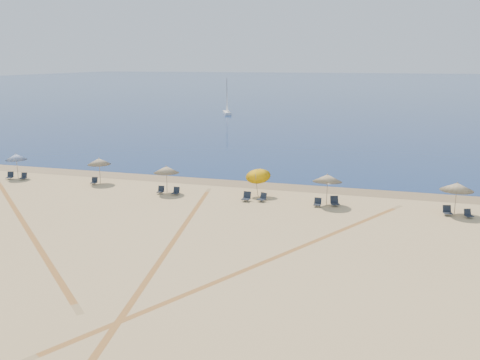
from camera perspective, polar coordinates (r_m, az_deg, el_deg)
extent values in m
plane|color=tan|center=(23.65, -13.96, -13.97)|extent=(160.00, 160.00, 0.00)
plane|color=#0C2151|center=(243.50, 13.71, 10.48)|extent=(500.00, 500.00, 0.00)
plane|color=olive|center=(44.72, 1.42, -0.48)|extent=(500.00, 500.00, 0.00)
cylinder|color=gray|center=(51.18, -23.81, 1.37)|extent=(0.05, 0.05, 2.15)
cone|color=white|center=(51.01, -23.90, 2.39)|extent=(1.90, 1.90, 0.55)
sphere|color=gray|center=(50.96, -23.93, 2.72)|extent=(0.08, 0.08, 0.08)
cylinder|color=gray|center=(46.55, -15.52, 0.93)|extent=(0.05, 0.05, 2.13)
cone|color=beige|center=(46.37, -15.59, 2.03)|extent=(2.02, 2.02, 0.55)
sphere|color=gray|center=(46.32, -15.61, 2.40)|extent=(0.08, 0.08, 0.08)
cylinder|color=gray|center=(42.08, -8.24, -0.02)|extent=(0.05, 0.12, 2.12)
cone|color=beige|center=(41.85, -8.30, 1.18)|extent=(2.08, 2.09, 0.62)
sphere|color=gray|center=(41.79, -8.31, 1.58)|extent=(0.08, 0.08, 0.08)
cylinder|color=gray|center=(40.37, 1.88, -0.55)|extent=(0.05, 0.95, 2.01)
cone|color=#F6B006|center=(40.54, 2.03, 0.75)|extent=(2.00, 2.05, 1.33)
sphere|color=gray|center=(40.48, 2.03, 1.17)|extent=(0.08, 0.08, 0.08)
cylinder|color=gray|center=(38.82, 9.77, -1.14)|extent=(0.05, 0.20, 2.22)
cone|color=beige|center=(38.53, 9.82, 0.22)|extent=(2.23, 2.26, 0.70)
sphere|color=gray|center=(38.46, 9.84, 0.65)|extent=(0.08, 0.08, 0.08)
cylinder|color=gray|center=(38.99, 23.11, -2.02)|extent=(0.05, 0.05, 2.16)
cone|color=beige|center=(38.77, 23.24, -0.69)|extent=(2.29, 2.29, 0.55)
sphere|color=gray|center=(38.71, 23.28, -0.26)|extent=(0.08, 0.08, 0.08)
cube|color=black|center=(51.14, -24.51, 0.27)|extent=(0.69, 0.69, 0.05)
cube|color=black|center=(51.34, -24.42, 0.60)|extent=(0.58, 0.36, 0.49)
cylinder|color=#A5A5AD|center=(51.10, -24.87, 0.12)|extent=(0.02, 0.02, 0.18)
cylinder|color=#A5A5AD|center=(50.93, -24.42, 0.13)|extent=(0.02, 0.02, 0.18)
cube|color=black|center=(50.43, -23.23, 0.21)|extent=(0.62, 0.62, 0.05)
cube|color=black|center=(50.60, -23.13, 0.52)|extent=(0.55, 0.30, 0.46)
cylinder|color=#A5A5AD|center=(50.40, -23.57, 0.07)|extent=(0.02, 0.02, 0.17)
cylinder|color=#A5A5AD|center=(50.21, -23.15, 0.07)|extent=(0.02, 0.02, 0.17)
cube|color=black|center=(46.39, -16.14, -0.30)|extent=(0.60, 0.60, 0.05)
cube|color=black|center=(46.56, -16.05, 0.05)|extent=(0.54, 0.28, 0.46)
cylinder|color=#A5A5AD|center=(46.33, -16.49, -0.44)|extent=(0.02, 0.02, 0.17)
cylinder|color=#A5A5AD|center=(46.18, -16.02, -0.46)|extent=(0.02, 0.02, 0.17)
cube|color=black|center=(42.01, -8.96, -1.32)|extent=(0.56, 0.56, 0.05)
cube|color=black|center=(42.19, -8.86, -0.95)|extent=(0.52, 0.24, 0.45)
cylinder|color=#A5A5AD|center=(41.94, -9.33, -1.48)|extent=(0.02, 0.02, 0.17)
cylinder|color=#A5A5AD|center=(41.81, -8.80, -1.51)|extent=(0.02, 0.02, 0.17)
cube|color=black|center=(41.46, -7.28, -1.46)|extent=(0.52, 0.52, 0.05)
cube|color=black|center=(41.62, -7.15, -1.08)|extent=(0.52, 0.19, 0.46)
cylinder|color=#A5A5AD|center=(41.39, -7.64, -1.62)|extent=(0.02, 0.02, 0.17)
cylinder|color=#A5A5AD|center=(41.23, -7.12, -1.66)|extent=(0.02, 0.02, 0.17)
cube|color=black|center=(39.29, 0.68, -2.15)|extent=(0.63, 0.63, 0.05)
cube|color=black|center=(39.48, 0.82, -1.68)|extent=(0.61, 0.26, 0.53)
cylinder|color=#A5A5AD|center=(39.19, 0.26, -2.33)|extent=(0.03, 0.03, 0.20)
cylinder|color=#A5A5AD|center=(39.04, 0.92, -2.40)|extent=(0.03, 0.03, 0.20)
cube|color=black|center=(39.25, 2.43, -2.20)|extent=(0.71, 0.71, 0.05)
cube|color=black|center=(39.40, 2.67, -1.78)|extent=(0.58, 0.39, 0.49)
cylinder|color=#A5A5AD|center=(39.21, 2.10, -2.34)|extent=(0.02, 0.02, 0.18)
cylinder|color=#A5A5AD|center=(38.97, 2.63, -2.45)|extent=(0.02, 0.02, 0.18)
cube|color=black|center=(38.31, 8.70, -2.75)|extent=(0.52, 0.52, 0.05)
cube|color=black|center=(38.49, 8.76, -2.32)|extent=(0.52, 0.19, 0.47)
cylinder|color=#A5A5AD|center=(38.18, 8.35, -2.93)|extent=(0.02, 0.02, 0.17)
cylinder|color=#A5A5AD|center=(38.13, 8.97, -2.97)|extent=(0.02, 0.02, 0.17)
cube|color=black|center=(38.65, 10.65, -2.64)|extent=(0.78, 0.78, 0.05)
cube|color=black|center=(38.86, 10.56, -2.15)|extent=(0.64, 0.42, 0.54)
cylinder|color=#A5A5AD|center=(38.41, 10.27, -2.88)|extent=(0.03, 0.03, 0.20)
cylinder|color=#A5A5AD|center=(38.53, 10.96, -2.86)|extent=(0.03, 0.03, 0.20)
cube|color=black|center=(38.65, 22.36, -3.46)|extent=(0.68, 0.68, 0.05)
cube|color=black|center=(38.83, 22.26, -2.99)|extent=(0.60, 0.33, 0.50)
cylinder|color=#A5A5AD|center=(38.40, 22.06, -3.68)|extent=(0.02, 0.02, 0.18)
cylinder|color=#A5A5AD|center=(38.55, 22.70, -3.67)|extent=(0.02, 0.02, 0.18)
cube|color=black|center=(38.63, 24.39, -3.69)|extent=(0.65, 0.65, 0.05)
cube|color=black|center=(38.77, 24.23, -3.29)|extent=(0.53, 0.36, 0.44)
cylinder|color=#A5A5AD|center=(38.38, 24.16, -3.90)|extent=(0.02, 0.02, 0.16)
cylinder|color=#A5A5AD|center=(38.59, 24.66, -3.87)|extent=(0.02, 0.02, 0.16)
cube|color=white|center=(103.38, -1.48, 7.57)|extent=(3.07, 4.88, 0.52)
cylinder|color=gray|center=(103.09, -1.49, 9.45)|extent=(0.10, 0.10, 6.98)
plane|color=tan|center=(29.25, -8.47, -8.24)|extent=(32.34, 32.34, 0.00)
plane|color=tan|center=(30.25, -7.94, -7.49)|extent=(32.34, 32.34, 0.00)
plane|color=tan|center=(28.10, 3.19, -9.04)|extent=(38.00, 38.00, 0.00)
plane|color=tan|center=(28.87, 4.66, -8.43)|extent=(38.00, 38.00, 0.00)
plane|color=tan|center=(36.45, -22.99, -4.80)|extent=(39.56, 39.56, 0.00)
plane|color=tan|center=(37.49, -23.25, -4.34)|extent=(39.56, 39.56, 0.00)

